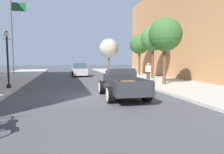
{
  "coord_description": "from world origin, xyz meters",
  "views": [
    {
      "loc": [
        -1.47,
        -11.32,
        2.05
      ],
      "look_at": [
        1.45,
        0.66,
        1.0
      ],
      "focal_mm": 32.1,
      "sensor_mm": 36.0,
      "label": 1
    }
  ],
  "objects": [
    {
      "name": "ground_plane",
      "position": [
        0.0,
        0.0,
        0.0
      ],
      "size": [
        140.0,
        140.0,
        0.0
      ],
      "primitive_type": "plane",
      "color": "#47474C"
    },
    {
      "name": "street_tree_third",
      "position": [
        8.11,
        13.08,
        4.05
      ],
      "size": [
        2.53,
        2.53,
        5.2
      ],
      "color": "brown",
      "rests_on": "sidewalk_right"
    },
    {
      "name": "street_lamp_near",
      "position": [
        -5.09,
        3.45,
        2.39
      ],
      "size": [
        0.5,
        0.32,
        3.85
      ],
      "color": "black",
      "rests_on": "sidewalk_left"
    },
    {
      "name": "car_background_silver",
      "position": [
        0.51,
        14.32,
        0.77
      ],
      "size": [
        1.89,
        4.31,
        1.65
      ],
      "color": "#B7B7BC",
      "rests_on": "ground"
    },
    {
      "name": "flagpole",
      "position": [
        -7.24,
        15.67,
        5.77
      ],
      "size": [
        1.74,
        0.16,
        9.16
      ],
      "color": "#B2B2B7",
      "rests_on": "sidewalk_left"
    },
    {
      "name": "street_tree_nearest",
      "position": [
        6.27,
        3.01,
        4.0
      ],
      "size": [
        2.6,
        2.6,
        5.18
      ],
      "color": "brown",
      "rests_on": "sidewalk_right"
    },
    {
      "name": "hotrod_truck_gunmetal",
      "position": [
        1.66,
        -0.59,
        0.75
      ],
      "size": [
        2.31,
        4.99,
        1.58
      ],
      "color": "#333338",
      "rests_on": "ground"
    },
    {
      "name": "sidewalk_right",
      "position": [
        7.25,
        0.0,
        0.07
      ],
      "size": [
        5.5,
        64.0,
        0.15
      ],
      "primitive_type": "cube",
      "color": "#B7B2A8",
      "rests_on": "ground"
    },
    {
      "name": "street_tree_second",
      "position": [
        7.7,
        8.22,
        4.28
      ],
      "size": [
        2.61,
        2.61,
        5.47
      ],
      "color": "brown",
      "rests_on": "sidewalk_right"
    },
    {
      "name": "street_tree_farthest",
      "position": [
        6.52,
        23.85,
        4.13
      ],
      "size": [
        3.37,
        3.37,
        5.68
      ],
      "color": "brown",
      "rests_on": "sidewalk_right"
    },
    {
      "name": "pedestrian_sidewalk_right",
      "position": [
        5.91,
        5.25,
        1.09
      ],
      "size": [
        0.53,
        0.22,
        1.65
      ],
      "color": "#333338",
      "rests_on": "sidewalk_right"
    }
  ]
}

